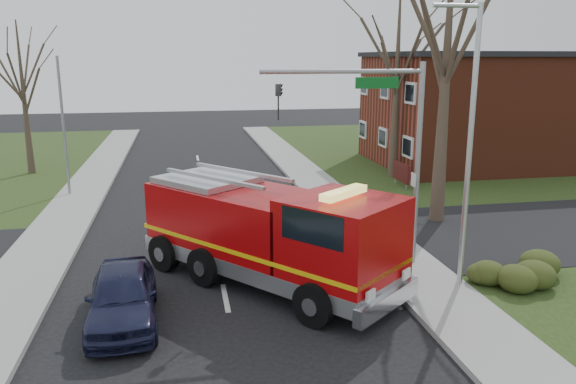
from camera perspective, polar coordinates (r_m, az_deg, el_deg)
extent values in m
plane|color=black|center=(16.96, -6.37, -10.66)|extent=(120.00, 120.00, 0.00)
cube|color=gray|center=(18.39, 13.48, -8.73)|extent=(2.40, 80.00, 0.15)
cube|color=maroon|center=(39.15, 20.23, 7.70)|extent=(15.00, 10.00, 7.00)
cube|color=black|center=(39.00, 20.67, 12.96)|extent=(15.40, 10.40, 0.30)
cube|color=silver|center=(36.05, 9.63, 5.50)|extent=(0.12, 1.40, 1.20)
cube|color=#461110|center=(30.84, 11.43, 2.00)|extent=(0.12, 2.00, 1.00)
cylinder|color=gray|center=(30.21, 11.96, 0.86)|extent=(0.08, 0.08, 0.90)
cylinder|color=gray|center=(31.65, 10.85, 1.49)|extent=(0.08, 0.08, 0.90)
ellipsoid|color=#344017|center=(18.72, 22.74, -7.39)|extent=(2.80, 2.00, 0.90)
cone|color=#35291F|center=(23.93, 15.68, 10.83)|extent=(0.64, 0.64, 12.00)
cone|color=#35291F|center=(32.79, 10.95, 10.37)|extent=(0.56, 0.56, 10.50)
cone|color=#35291F|center=(36.63, -25.22, 8.47)|extent=(0.44, 0.44, 9.00)
cylinder|color=gray|center=(18.89, 13.02, 2.42)|extent=(0.18, 0.18, 6.80)
cylinder|color=gray|center=(17.66, 5.64, 12.09)|extent=(5.20, 0.14, 0.14)
cube|color=#0C591E|center=(18.01, 9.04, 10.90)|extent=(1.40, 0.06, 0.35)
imported|color=black|center=(17.22, -0.90, 10.95)|extent=(0.22, 0.18, 1.10)
cylinder|color=#B7BABF|center=(17.30, 17.94, 3.80)|extent=(0.16, 0.16, 8.40)
cylinder|color=#B7BABF|center=(16.81, 16.80, 17.67)|extent=(1.40, 0.12, 0.12)
cylinder|color=gray|center=(30.19, -21.84, 6.06)|extent=(0.14, 0.14, 7.00)
cube|color=#A10709|center=(18.30, -5.30, -3.12)|extent=(5.82, 6.22, 2.30)
cube|color=#A10709|center=(15.71, 5.56, -5.34)|extent=(4.01, 4.01, 2.63)
cube|color=#B7BABF|center=(17.73, -2.20, -6.80)|extent=(7.65, 8.43, 0.49)
cube|color=#E5B20C|center=(17.53, -2.22, -4.96)|extent=(7.65, 8.44, 0.13)
cube|color=black|center=(14.85, 9.49, -3.26)|extent=(2.04, 1.70, 0.93)
cube|color=#E5D866|center=(15.29, 5.69, -0.09)|extent=(1.60, 1.41, 0.20)
cylinder|color=black|center=(15.04, 2.68, -11.36)|extent=(1.06, 1.18, 1.21)
cylinder|color=black|center=(17.22, 8.48, -8.17)|extent=(1.06, 1.18, 1.21)
cylinder|color=black|center=(19.17, -12.47, -6.06)|extent=(1.06, 1.18, 1.21)
cylinder|color=black|center=(20.92, -6.31, -4.14)|extent=(1.06, 1.18, 1.21)
imported|color=#191C38|center=(15.80, -16.47, -10.06)|extent=(1.99, 4.50, 1.51)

